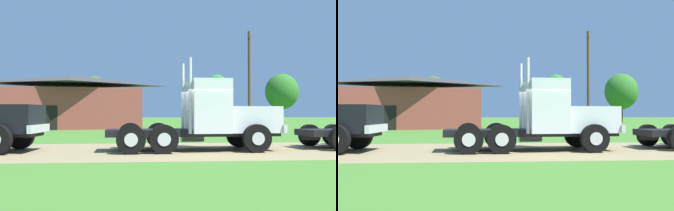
# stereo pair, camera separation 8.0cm
# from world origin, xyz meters

# --- Properties ---
(ground_plane) EXTENTS (200.00, 200.00, 0.00)m
(ground_plane) POSITION_xyz_m (0.00, 0.00, 0.00)
(ground_plane) COLOR #447A2A
(dirt_track) EXTENTS (120.00, 6.87, 0.01)m
(dirt_track) POSITION_xyz_m (0.00, 0.00, 0.00)
(dirt_track) COLOR #938158
(dirt_track) RESTS_ON ground_plane
(truck_foreground_white) EXTENTS (7.30, 2.83, 3.75)m
(truck_foreground_white) POSITION_xyz_m (0.46, -0.02, 1.34)
(truck_foreground_white) COLOR black
(truck_foreground_white) RESTS_ON ground_plane
(shed_building) EXTENTS (14.86, 9.25, 5.35)m
(shed_building) POSITION_xyz_m (-9.40, 21.52, 2.58)
(shed_building) COLOR #964339
(shed_building) RESTS_ON ground_plane
(utility_pole_near) EXTENTS (0.80, 2.14, 8.86)m
(utility_pole_near) POSITION_xyz_m (7.19, 16.16, 4.69)
(utility_pole_near) COLOR brown
(utility_pole_near) RESTS_ON ground_plane
(tree_mid) EXTENTS (3.67, 3.67, 6.73)m
(tree_mid) POSITION_xyz_m (-9.04, 35.68, 4.68)
(tree_mid) COLOR #513823
(tree_mid) RESTS_ON ground_plane
(tree_right) EXTENTS (3.26, 3.26, 6.70)m
(tree_right) POSITION_xyz_m (7.73, 32.17, 4.85)
(tree_right) COLOR #513823
(tree_right) RESTS_ON ground_plane
(tree_far_right) EXTENTS (5.08, 5.08, 7.66)m
(tree_far_right) POSITION_xyz_m (19.60, 38.98, 4.86)
(tree_far_right) COLOR #513823
(tree_far_right) RESTS_ON ground_plane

